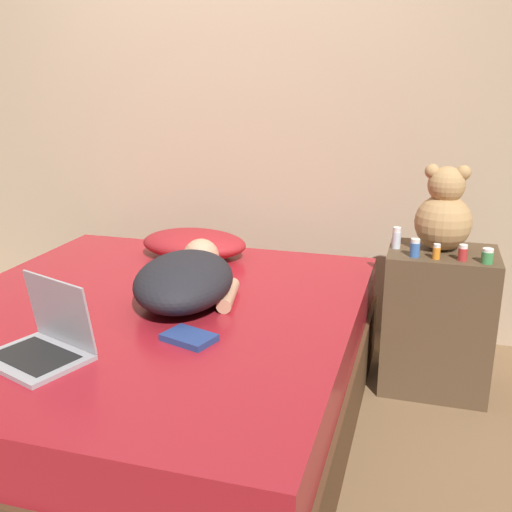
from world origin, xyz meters
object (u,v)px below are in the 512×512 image
bottle_clear (397,238)px  person_lying (187,278)px  pillow (194,244)px  book (189,337)px  bottle_blue (415,248)px  bottle_orange (437,252)px  laptop (45,340)px  bottle_red (463,253)px  teddy_bear (444,213)px  bottle_green (487,256)px

bottle_clear → person_lying: bearing=-147.4°
pillow → book: size_ratio=2.63×
bottle_blue → bottle_orange: bearing=-5.0°
person_lying → book: 0.41m
bottle_orange → person_lying: bearing=-157.9°
bottle_blue → laptop: bearing=-138.3°
laptop → bottle_red: 1.69m
teddy_bear → bottle_green: bearing=-40.5°
person_lying → laptop: size_ratio=2.00×
pillow → book: bearing=-69.1°
pillow → bottle_red: (1.29, -0.17, 0.11)m
pillow → bottle_orange: bearing=-8.5°
person_lying → bottle_clear: bottle_clear is taller
pillow → bottle_red: bottle_red is taller
person_lying → bottle_red: bottle_red is taller
pillow → teddy_bear: teddy_bear is taller
pillow → laptop: 1.19m
bottle_red → bottle_green: bearing=-5.7°
bottle_red → book: size_ratio=0.34×
bottle_blue → person_lying: bearing=-155.5°
person_lying → bottle_blue: bearing=13.9°
pillow → bottle_red: 1.31m
bottle_green → book: (-1.03, -0.76, -0.16)m
pillow → bottle_green: (1.39, -0.18, 0.11)m
teddy_bear → bottle_orange: 0.21m
pillow → teddy_bear: (1.20, -0.02, 0.24)m
bottle_red → bottle_orange: bearing=-175.7°
person_lying → bottle_green: bottle_green is taller
bottle_red → pillow: bearing=172.5°
laptop → bottle_orange: (1.24, 1.01, 0.12)m
laptop → book: (0.41, 0.25, -0.05)m
pillow → book: 1.01m
pillow → laptop: laptop is taller
bottle_green → book: 1.29m
bottle_clear → book: size_ratio=0.47×
bottle_clear → bottle_orange: (0.18, -0.12, -0.02)m
teddy_bear → pillow: bearing=179.0°
laptop → bottle_blue: 1.54m
bottle_red → bottle_blue: bearing=-179.9°
book → teddy_bear: bearing=47.6°
teddy_bear → bottle_clear: 0.23m
bottle_blue → bottle_orange: (0.09, -0.01, -0.01)m
bottle_red → bottle_orange: 0.11m
pillow → bottle_clear: size_ratio=5.57×
bottle_red → bottle_blue: size_ratio=0.87×
laptop → bottle_blue: laptop is taller
book → person_lying: bearing=113.4°
pillow → bottle_orange: size_ratio=8.15×
bottle_red → bottle_orange: bottle_red is taller
bottle_blue → bottle_green: bearing=-1.9°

